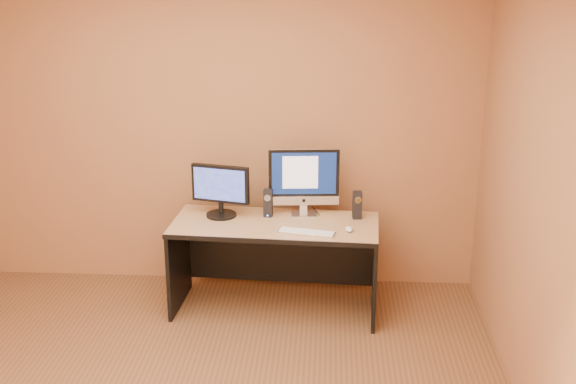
% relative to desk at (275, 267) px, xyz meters
% --- Properties ---
extents(walls, '(4.00, 4.00, 2.60)m').
position_rel_desk_xyz_m(walls, '(-0.43, -1.47, 0.95)').
color(walls, brown).
rests_on(walls, ground).
extents(desk, '(1.55, 0.75, 0.70)m').
position_rel_desk_xyz_m(desk, '(0.00, 0.00, 0.00)').
color(desk, tan).
rests_on(desk, ground).
extents(imac, '(0.56, 0.24, 0.52)m').
position_rel_desk_xyz_m(imac, '(0.21, 0.20, 0.61)').
color(imac, '#BBBABF').
rests_on(imac, desk).
extents(second_monitor, '(0.50, 0.33, 0.40)m').
position_rel_desk_xyz_m(second_monitor, '(-0.42, 0.13, 0.55)').
color(second_monitor, black).
rests_on(second_monitor, desk).
extents(speaker_left, '(0.07, 0.07, 0.21)m').
position_rel_desk_xyz_m(speaker_left, '(-0.06, 0.15, 0.45)').
color(speaker_left, black).
rests_on(speaker_left, desk).
extents(speaker_right, '(0.07, 0.08, 0.21)m').
position_rel_desk_xyz_m(speaker_right, '(0.61, 0.14, 0.45)').
color(speaker_right, black).
rests_on(speaker_right, desk).
extents(keyboard, '(0.42, 0.20, 0.02)m').
position_rel_desk_xyz_m(keyboard, '(0.24, -0.19, 0.36)').
color(keyboard, silver).
rests_on(keyboard, desk).
extents(mouse, '(0.06, 0.10, 0.03)m').
position_rel_desk_xyz_m(mouse, '(0.54, -0.13, 0.37)').
color(mouse, silver).
rests_on(mouse, desk).
extents(cable_a, '(0.06, 0.20, 0.01)m').
position_rel_desk_xyz_m(cable_a, '(0.30, 0.28, 0.35)').
color(cable_a, black).
rests_on(cable_a, desk).
extents(cable_b, '(0.08, 0.16, 0.01)m').
position_rel_desk_xyz_m(cable_b, '(0.17, 0.28, 0.35)').
color(cable_b, black).
rests_on(cable_b, desk).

